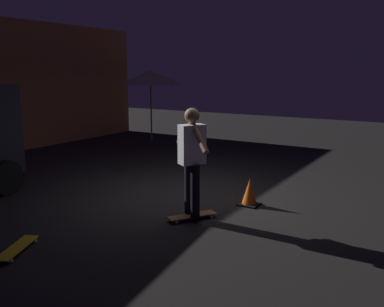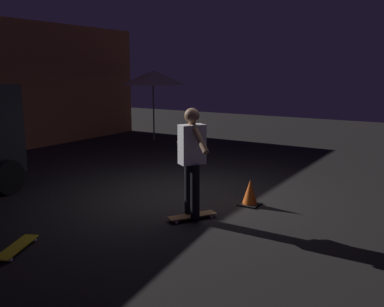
{
  "view_description": "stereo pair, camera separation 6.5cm",
  "coord_description": "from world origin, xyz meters",
  "px_view_note": "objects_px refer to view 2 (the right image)",
  "views": [
    {
      "loc": [
        -6.35,
        -4.03,
        2.27
      ],
      "look_at": [
        -1.11,
        -0.77,
        1.05
      ],
      "focal_mm": 38.86,
      "sensor_mm": 36.0,
      "label": 1
    },
    {
      "loc": [
        -6.31,
        -4.09,
        2.27
      ],
      "look_at": [
        -1.11,
        -0.77,
        1.05
      ],
      "focal_mm": 38.86,
      "sensor_mm": 36.0,
      "label": 2
    }
  ],
  "objects_px": {
    "skateboard_spare": "(17,247)",
    "skater": "(192,154)",
    "patio_umbrella": "(153,78)",
    "skateboard_ridden": "(192,216)",
    "traffic_cone": "(250,193)"
  },
  "relations": [
    {
      "from": "patio_umbrella",
      "to": "skater",
      "type": "bearing_deg",
      "value": -137.97
    },
    {
      "from": "skater",
      "to": "skateboard_spare",
      "type": "bearing_deg",
      "value": 150.06
    },
    {
      "from": "skateboard_spare",
      "to": "traffic_cone",
      "type": "height_order",
      "value": "traffic_cone"
    },
    {
      "from": "skateboard_ridden",
      "to": "traffic_cone",
      "type": "relative_size",
      "value": 1.67
    },
    {
      "from": "skateboard_spare",
      "to": "skater",
      "type": "relative_size",
      "value": 0.47
    },
    {
      "from": "skateboard_ridden",
      "to": "skater",
      "type": "xyz_separation_m",
      "value": [
        -0.0,
        0.0,
        0.98
      ]
    },
    {
      "from": "patio_umbrella",
      "to": "skateboard_ridden",
      "type": "bearing_deg",
      "value": -137.97
    },
    {
      "from": "skater",
      "to": "traffic_cone",
      "type": "xyz_separation_m",
      "value": [
        1.13,
        -0.47,
        -0.83
      ]
    },
    {
      "from": "skateboard_spare",
      "to": "skater",
      "type": "bearing_deg",
      "value": -29.94
    },
    {
      "from": "skateboard_spare",
      "to": "skater",
      "type": "height_order",
      "value": "skater"
    },
    {
      "from": "patio_umbrella",
      "to": "traffic_cone",
      "type": "distance_m",
      "value": 7.49
    },
    {
      "from": "skateboard_ridden",
      "to": "patio_umbrella",
      "type": "bearing_deg",
      "value": 42.03
    },
    {
      "from": "skateboard_ridden",
      "to": "traffic_cone",
      "type": "bearing_deg",
      "value": -22.46
    },
    {
      "from": "skateboard_ridden",
      "to": "skateboard_spare",
      "type": "distance_m",
      "value": 2.54
    },
    {
      "from": "patio_umbrella",
      "to": "traffic_cone",
      "type": "relative_size",
      "value": 5.0
    }
  ]
}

